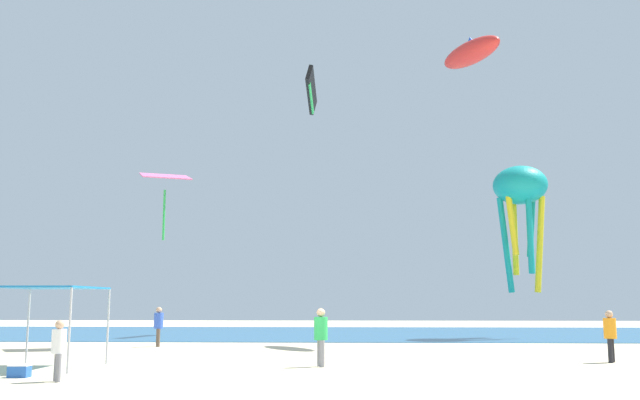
{
  "coord_description": "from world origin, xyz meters",
  "views": [
    {
      "loc": [
        1.45,
        -21.8,
        2.15
      ],
      "look_at": [
        -0.19,
        15.92,
        7.73
      ],
      "focal_mm": 38.45,
      "sensor_mm": 36.0,
      "label": 1
    }
  ],
  "objects": [
    {
      "name": "person_rightmost",
      "position": [
        10.67,
        3.33,
        1.07
      ],
      "size": [
        0.43,
        0.44,
        1.82
      ],
      "rotation": [
        0.0,
        0.0,
        1.03
      ],
      "color": "black",
      "rests_on": "ground"
    },
    {
      "name": "person_near_tent",
      "position": [
        -7.71,
        11.06,
        1.1
      ],
      "size": [
        0.44,
        0.48,
        1.87
      ],
      "rotation": [
        0.0,
        0.0,
        5.04
      ],
      "color": "brown",
      "rests_on": "ground"
    },
    {
      "name": "kite_octopus_teal",
      "position": [
        11.7,
        19.18,
        8.63
      ],
      "size": [
        4.52,
        4.52,
        7.56
      ],
      "rotation": [
        0.0,
        0.0,
        0.75
      ],
      "color": "teal"
    },
    {
      "name": "kite_diamond_pink",
      "position": [
        -7.58,
        10.88,
        8.04
      ],
      "size": [
        3.0,
        2.97,
        3.46
      ],
      "rotation": [
        0.0,
        0.0,
        3.52
      ],
      "color": "pink"
    },
    {
      "name": "ground",
      "position": [
        0.0,
        0.0,
        -0.05
      ],
      "size": [
        110.0,
        110.0,
        0.1
      ],
      "primitive_type": "cube",
      "color": "beige"
    },
    {
      "name": "cooler_box",
      "position": [
        -7.97,
        -2.22,
        0.18
      ],
      "size": [
        0.57,
        0.37,
        0.35
      ],
      "color": "blue",
      "rests_on": "ground"
    },
    {
      "name": "ocean_strip",
      "position": [
        0.0,
        24.96,
        0.01
      ],
      "size": [
        110.0,
        21.08,
        0.03
      ],
      "primitive_type": "cube",
      "color": "#28608C",
      "rests_on": "ground"
    },
    {
      "name": "kite_parafoil_black",
      "position": [
        -1.16,
        24.24,
        16.65
      ],
      "size": [
        0.6,
        4.27,
        2.6
      ],
      "rotation": [
        0.0,
        0.0,
        1.55
      ],
      "color": "black"
    },
    {
      "name": "person_leftmost",
      "position": [
        -6.45,
        -3.21,
        0.96
      ],
      "size": [
        0.39,
        0.39,
        1.64
      ],
      "rotation": [
        0.0,
        0.0,
        5.27
      ],
      "color": "slate",
      "rests_on": "ground"
    },
    {
      "name": "kite_inflatable_red",
      "position": [
        8.19,
        14.59,
        15.69
      ],
      "size": [
        3.56,
        4.55,
        1.76
      ],
      "rotation": [
        0.0,
        0.0,
        5.25
      ],
      "color": "red"
    },
    {
      "name": "person_central",
      "position": [
        0.47,
        1.33,
        1.12
      ],
      "size": [
        0.45,
        0.5,
        1.91
      ],
      "rotation": [
        0.0,
        0.0,
        1.85
      ],
      "color": "slate",
      "rests_on": "ground"
    },
    {
      "name": "canopy_tent",
      "position": [
        -8.45,
        0.51,
        2.49
      ],
      "size": [
        2.93,
        3.39,
        2.62
      ],
      "color": "#B2B2B7",
      "rests_on": "ground"
    }
  ]
}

